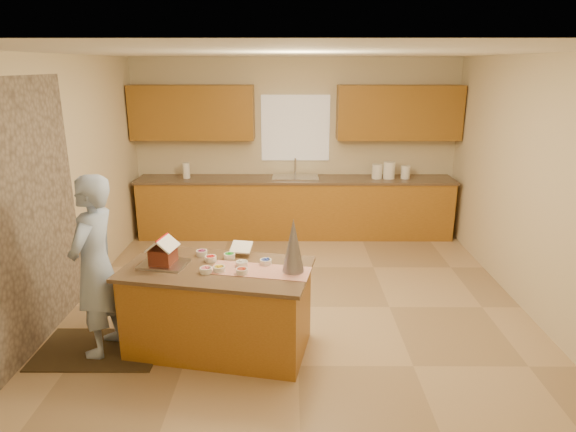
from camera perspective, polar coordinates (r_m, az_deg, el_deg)
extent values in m
plane|color=tan|center=(5.64, 1.02, -10.36)|extent=(5.50, 5.50, 0.00)
plane|color=silver|center=(5.01, 1.19, 18.21)|extent=(5.50, 5.50, 0.00)
plane|color=beige|center=(7.86, 0.84, 7.89)|extent=(5.50, 5.50, 0.00)
plane|color=beige|center=(2.58, 1.90, -11.77)|extent=(5.50, 5.50, 0.00)
plane|color=beige|center=(5.71, -24.91, 2.81)|extent=(5.50, 5.50, 0.00)
plane|color=beige|center=(5.77, 26.81, 2.70)|extent=(5.50, 5.50, 0.00)
plane|color=gray|center=(5.04, -28.28, -0.56)|extent=(0.00, 2.50, 2.50)
cube|color=white|center=(7.79, 0.85, 10.03)|extent=(1.05, 0.03, 1.00)
cube|color=#9A601F|center=(7.77, 0.83, 0.89)|extent=(4.80, 0.60, 0.88)
cube|color=brown|center=(7.65, 0.84, 4.20)|extent=(4.85, 0.63, 0.04)
cube|color=#985D20|center=(7.76, -10.90, 11.56)|extent=(1.85, 0.35, 0.80)
cube|color=#985D20|center=(7.79, 12.59, 11.48)|extent=(1.85, 0.35, 0.80)
cube|color=silver|center=(7.65, 0.84, 4.13)|extent=(0.70, 0.45, 0.12)
cylinder|color=silver|center=(7.80, 0.84, 5.64)|extent=(0.03, 0.03, 0.28)
cube|color=#9A601F|center=(4.77, -7.95, -10.62)|extent=(1.74, 1.10, 0.79)
cube|color=brown|center=(4.60, -8.16, -6.05)|extent=(1.82, 1.18, 0.04)
cube|color=#A4230B|center=(4.48, -3.25, -6.25)|extent=(0.94, 0.49, 0.01)
cube|color=silver|center=(4.73, -14.04, -5.36)|extent=(0.46, 0.38, 0.02)
cube|color=white|center=(4.82, -5.37, -3.57)|extent=(0.22, 0.19, 0.08)
cone|color=#A0A0AB|center=(4.37, 0.61, -3.39)|extent=(0.23, 0.23, 0.49)
cube|color=black|center=(5.20, -20.73, -14.06)|extent=(1.14, 0.74, 0.01)
imported|color=#92A9D0|center=(4.82, -21.22, -5.39)|extent=(0.49, 0.67, 1.68)
cylinder|color=white|center=(7.74, 10.17, 5.06)|extent=(0.16, 0.16, 0.22)
cylinder|color=white|center=(7.77, 11.51, 5.18)|extent=(0.18, 0.18, 0.26)
cylinder|color=white|center=(7.83, 13.32, 4.93)|extent=(0.14, 0.14, 0.20)
cylinder|color=white|center=(7.79, -11.59, 5.13)|extent=(0.11, 0.11, 0.24)
cube|color=maroon|center=(4.70, -14.11, -4.42)|extent=(0.23, 0.25, 0.14)
cube|color=white|center=(4.68, -14.85, -2.98)|extent=(0.18, 0.27, 0.11)
cube|color=white|center=(4.63, -13.57, -3.09)|extent=(0.18, 0.27, 0.11)
cylinder|color=red|center=(4.64, -14.26, -2.44)|extent=(0.07, 0.25, 0.02)
cylinder|color=#913068|center=(4.88, -9.85, -4.19)|extent=(0.11, 0.11, 0.05)
cylinder|color=#CF4124|center=(4.42, -5.30, -6.33)|extent=(0.11, 0.11, 0.05)
cylinder|color=red|center=(4.73, -8.84, -4.85)|extent=(0.11, 0.11, 0.05)
cylinder|color=green|center=(4.77, -6.72, -4.57)|extent=(0.11, 0.11, 0.05)
cylinder|color=#314DBB|center=(4.60, -2.56, -5.28)|extent=(0.11, 0.11, 0.05)
cylinder|color=white|center=(4.57, -5.31, -5.48)|extent=(0.11, 0.11, 0.05)
cylinder|color=gold|center=(4.49, -7.90, -6.03)|extent=(0.11, 0.11, 0.05)
cylinder|color=pink|center=(4.48, -9.39, -6.15)|extent=(0.11, 0.11, 0.05)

